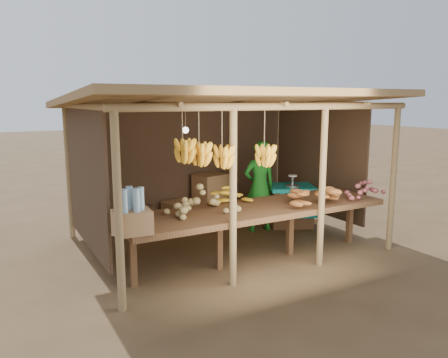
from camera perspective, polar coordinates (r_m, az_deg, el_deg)
ground at (r=7.16m, az=0.00°, el=-8.29°), size 60.00×60.00×0.00m
stall_structure at (r=6.79m, az=-0.74°, el=7.23°), size 4.70×3.50×2.43m
counter at (r=6.17m, az=4.27°, el=-4.22°), size 3.90×1.05×0.80m
potato_heap at (r=5.80m, az=-2.65°, el=-2.67°), size 0.99×0.64×0.36m
sweet_potato_heap at (r=6.44m, az=11.48°, el=-1.58°), size 1.13×0.83×0.36m
onion_heap at (r=7.11m, az=17.60°, el=-0.77°), size 0.94×0.76×0.36m
banana_pile at (r=6.30m, az=0.48°, el=-1.69°), size 0.70×0.58×0.35m
tomato_basin at (r=5.53m, az=-11.94°, el=-4.48°), size 0.43×0.43×0.22m
bottle_box at (r=5.00m, az=-11.94°, el=-4.74°), size 0.45×0.37×0.53m
vendor at (r=7.65m, az=4.65°, el=-0.97°), size 0.64×0.47×1.59m
tarp_crate at (r=8.13m, az=8.68°, el=-3.25°), size 1.03×0.97×0.97m
carton_stack at (r=8.16m, az=-3.04°, el=-3.11°), size 1.29×0.60×0.90m
burlap_sacks at (r=7.77m, az=-10.99°, el=-5.15°), size 0.78×0.41×0.55m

